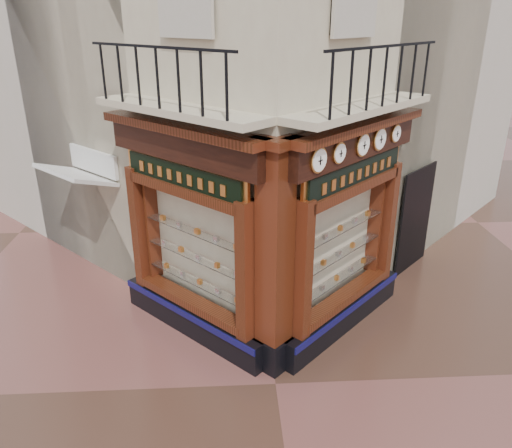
{
  "coord_description": "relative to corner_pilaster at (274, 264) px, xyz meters",
  "views": [
    {
      "loc": [
        -0.69,
        -6.49,
        5.57
      ],
      "look_at": [
        -0.21,
        2.0,
        2.01
      ],
      "focal_mm": 35.0,
      "sensor_mm": 36.0,
      "label": 1
    }
  ],
  "objects": [
    {
      "name": "corner_pilaster",
      "position": [
        0.0,
        0.0,
        0.0
      ],
      "size": [
        0.85,
        0.85,
        3.98
      ],
      "rotation": [
        0.0,
        0.0,
        0.79
      ],
      "color": "black",
      "rests_on": "ground"
    },
    {
      "name": "clock_e",
      "position": [
        2.31,
        1.71,
        1.67
      ],
      "size": [
        0.26,
        0.26,
        0.32
      ],
      "rotation": [
        0.0,
        0.0,
        0.79
      ],
      "color": "#C08A40",
      "rests_on": "ground"
    },
    {
      "name": "awning",
      "position": [
        -3.88,
        3.17,
        -1.95
      ],
      "size": [
        1.91,
        1.91,
        0.4
      ],
      "primitive_type": null,
      "rotation": [
        0.32,
        0.0,
        2.36
      ],
      "color": "silver",
      "rests_on": "ground"
    },
    {
      "name": "ground",
      "position": [
        0.0,
        -0.5,
        -1.95
      ],
      "size": [
        80.0,
        80.0,
        0.0
      ],
      "primitive_type": "plane",
      "color": "#462B21",
      "rests_on": "ground"
    },
    {
      "name": "neighbour_right",
      "position": [
        2.47,
        8.13,
        3.55
      ],
      "size": [
        11.31,
        11.31,
        11.0
      ],
      "primitive_type": "cube",
      "rotation": [
        0.0,
        0.0,
        0.79
      ],
      "color": "beige",
      "rests_on": "ground"
    },
    {
      "name": "neighbour_left",
      "position": [
        -2.47,
        8.13,
        3.55
      ],
      "size": [
        11.31,
        11.31,
        11.0
      ],
      "primitive_type": "cube",
      "rotation": [
        0.0,
        0.0,
        0.79
      ],
      "color": "beige",
      "rests_on": "ground"
    },
    {
      "name": "signboard_right",
      "position": [
        1.46,
        1.01,
        1.15
      ],
      "size": [
        2.16,
        2.16,
        0.58
      ],
      "rotation": [
        0.0,
        0.0,
        0.79
      ],
      "color": "#EB9845",
      "rests_on": "ground"
    },
    {
      "name": "signboard_left",
      "position": [
        -1.46,
        1.01,
        1.15
      ],
      "size": [
        2.15,
        2.15,
        0.57
      ],
      "rotation": [
        0.0,
        0.0,
        2.36
      ],
      "color": "#EB9845",
      "rests_on": "ground"
    },
    {
      "name": "clock_d",
      "position": [
        1.9,
        1.29,
        1.67
      ],
      "size": [
        0.32,
        0.32,
        0.4
      ],
      "rotation": [
        0.0,
        0.0,
        0.79
      ],
      "color": "#C08A40",
      "rests_on": "ground"
    },
    {
      "name": "balcony",
      "position": [
        0.0,
        0.99,
        2.27
      ],
      "size": [
        5.94,
        2.97,
        1.03
      ],
      "color": "beige",
      "rests_on": "ground"
    },
    {
      "name": "shopfront_right",
      "position": [
        1.41,
        1.07,
        0.03
      ],
      "size": [
        2.86,
        2.86,
        3.98
      ],
      "rotation": [
        0.0,
        0.0,
        0.79
      ],
      "color": "black",
      "rests_on": "ground"
    },
    {
      "name": "clock_b",
      "position": [
        1.01,
        0.41,
        1.67
      ],
      "size": [
        0.28,
        0.28,
        0.34
      ],
      "rotation": [
        0.0,
        0.0,
        0.79
      ],
      "color": "#C08A40",
      "rests_on": "ground"
    },
    {
      "name": "clock_c",
      "position": [
        1.5,
        0.9,
        1.67
      ],
      "size": [
        0.31,
        0.31,
        0.39
      ],
      "rotation": [
        0.0,
        0.0,
        0.79
      ],
      "color": "#C08A40",
      "rests_on": "ground"
    },
    {
      "name": "shopfront_left",
      "position": [
        -1.41,
        1.07,
        0.03
      ],
      "size": [
        2.86,
        2.86,
        3.98
      ],
      "rotation": [
        0.0,
        0.0,
        2.36
      ],
      "color": "black",
      "rests_on": "ground"
    },
    {
      "name": "clock_a",
      "position": [
        0.62,
        0.02,
        1.67
      ],
      "size": [
        0.31,
        0.31,
        0.39
      ],
      "rotation": [
        0.0,
        0.0,
        0.79
      ],
      "color": "#C08A40",
      "rests_on": "ground"
    }
  ]
}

